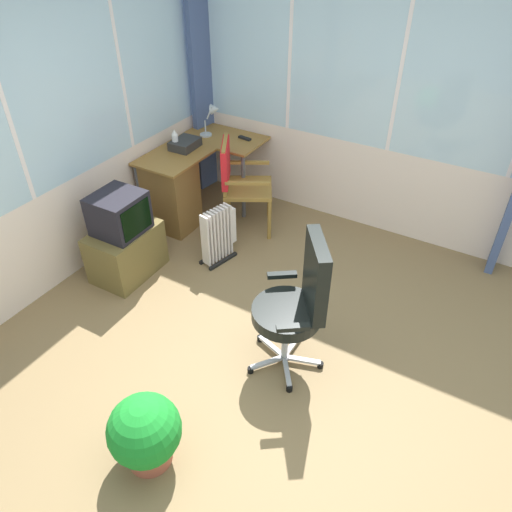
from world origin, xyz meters
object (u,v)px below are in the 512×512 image
(paper_tray, at_px, (185,144))
(wooden_armchair, at_px, (235,176))
(office_chair, at_px, (299,299))
(potted_plant, at_px, (145,432))
(desk_lamp, at_px, (213,115))
(tv_on_stand, at_px, (124,240))
(desk, at_px, (174,189))
(space_heater, at_px, (219,234))
(tv_remote, at_px, (245,138))
(spray_bottle, at_px, (175,140))

(paper_tray, relative_size, wooden_armchair, 0.31)
(office_chair, bearing_deg, potted_plant, 160.32)
(office_chair, bearing_deg, desk_lamp, 47.17)
(wooden_armchair, bearing_deg, tv_on_stand, 158.78)
(tv_on_stand, xyz_separation_m, potted_plant, (-1.37, -1.41, -0.09))
(wooden_armchair, bearing_deg, desk, 113.61)
(tv_on_stand, bearing_deg, potted_plant, -134.03)
(tv_on_stand, bearing_deg, desk_lamp, 3.99)
(wooden_armchair, relative_size, space_heater, 1.71)
(desk_lamp, relative_size, potted_plant, 0.63)
(desk_lamp, distance_m, potted_plant, 3.44)
(paper_tray, distance_m, tv_on_stand, 1.28)
(tv_remote, xyz_separation_m, paper_tray, (-0.51, 0.42, 0.03))
(tv_remote, bearing_deg, wooden_armchair, -150.82)
(paper_tray, distance_m, office_chair, 2.43)
(spray_bottle, bearing_deg, potted_plant, -146.51)
(desk_lamp, xyz_separation_m, tv_on_stand, (-1.64, -0.11, -0.61))
(tv_on_stand, bearing_deg, desk, 8.56)
(desk, height_order, potted_plant, desk)
(tv_on_stand, distance_m, space_heater, 0.88)
(spray_bottle, bearing_deg, tv_remote, -39.45)
(spray_bottle, distance_m, potted_plant, 3.03)
(tv_remote, bearing_deg, potted_plant, -151.45)
(tv_on_stand, height_order, potted_plant, tv_on_stand)
(desk, relative_size, desk_lamp, 3.80)
(desk, height_order, office_chair, office_chair)
(desk_lamp, bearing_deg, wooden_armchair, -129.20)
(desk_lamp, xyz_separation_m, office_chair, (-1.81, -1.96, -0.34))
(office_chair, distance_m, tv_on_stand, 1.87)
(wooden_armchair, distance_m, office_chair, 1.93)
(paper_tray, bearing_deg, spray_bottle, 140.10)
(wooden_armchair, relative_size, office_chair, 0.87)
(tv_on_stand, bearing_deg, tv_remote, -8.39)
(desk_lamp, bearing_deg, paper_tray, 173.49)
(spray_bottle, relative_size, wooden_armchair, 0.22)
(tv_remote, height_order, tv_on_stand, tv_on_stand)
(office_chair, height_order, space_heater, office_chair)
(desk, relative_size, wooden_armchair, 1.32)
(desk_lamp, relative_size, spray_bottle, 1.56)
(desk, distance_m, paper_tray, 0.48)
(desk, bearing_deg, spray_bottle, 24.02)
(desk, height_order, tv_on_stand, tv_on_stand)
(paper_tray, bearing_deg, office_chair, -124.22)
(potted_plant, bearing_deg, office_chair, -19.68)
(space_heater, bearing_deg, desk, 68.40)
(desk_lamp, height_order, potted_plant, desk_lamp)
(paper_tray, xyz_separation_m, wooden_armchair, (-0.02, -0.62, -0.19))
(office_chair, bearing_deg, tv_on_stand, 84.56)
(desk, distance_m, tv_remote, 0.94)
(tv_remote, distance_m, paper_tray, 0.66)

